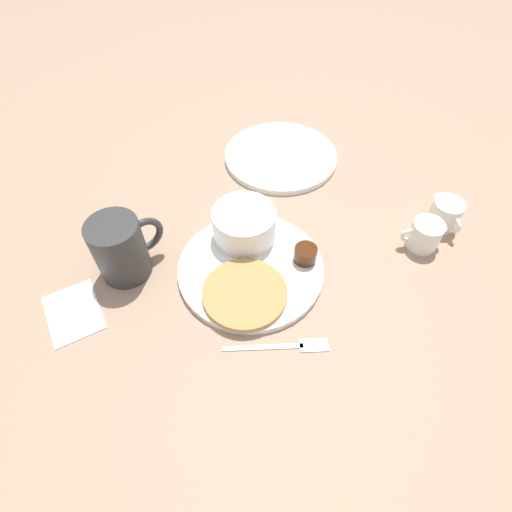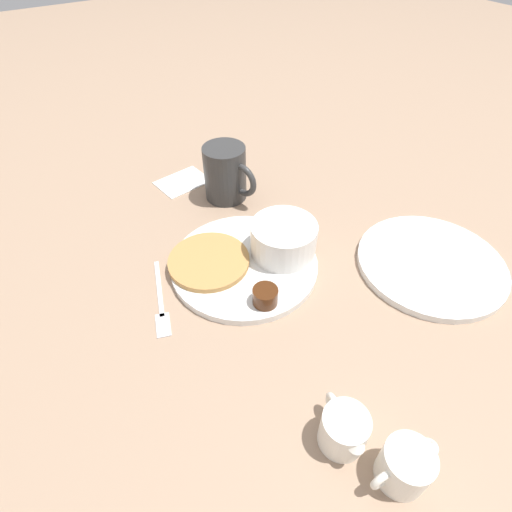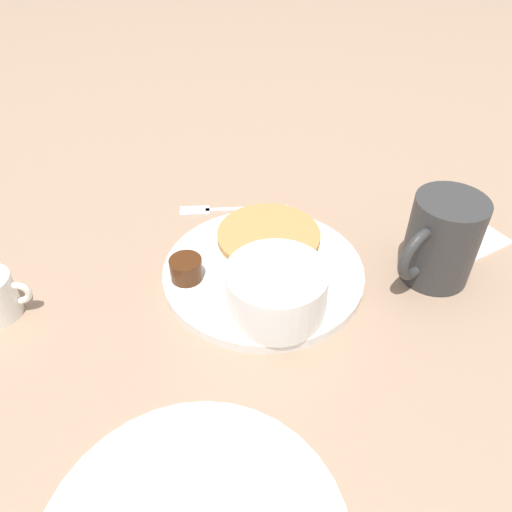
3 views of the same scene
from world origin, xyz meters
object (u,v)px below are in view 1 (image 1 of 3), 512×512
creamer_pitcher_far (445,214)px  fork (289,346)px  plate (251,268)px  coffee_mug (121,248)px  creamer_pitcher_near (425,235)px  bowl (244,224)px

creamer_pitcher_far → fork: creamer_pitcher_far is taller
fork → plate: bearing=-179.4°
coffee_mug → creamer_pitcher_far: coffee_mug is taller
plate → fork: 0.15m
coffee_mug → creamer_pitcher_near: 0.49m
coffee_mug → bowl: bearing=87.2°
plate → fork: size_ratio=1.60×
creamer_pitcher_near → creamer_pitcher_far: 0.07m
plate → creamer_pitcher_far: size_ratio=3.10×
coffee_mug → creamer_pitcher_near: size_ratio=1.54×
bowl → creamer_pitcher_near: bearing=66.5°
fork → coffee_mug: bearing=-140.1°
plate → coffee_mug: bearing=-112.4°
creamer_pitcher_near → fork: 0.30m
plate → bowl: size_ratio=2.22×
plate → creamer_pitcher_near: 0.30m
plate → fork: plate is taller
coffee_mug → fork: size_ratio=0.77×
bowl → creamer_pitcher_near: (0.12, 0.28, -0.02)m
bowl → fork: bearing=-3.4°
coffee_mug → creamer_pitcher_far: size_ratio=1.50×
creamer_pitcher_far → bowl: bearing=-105.5°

